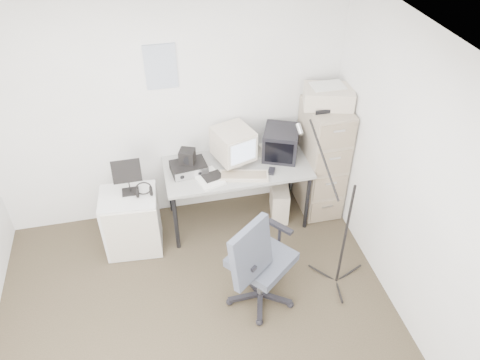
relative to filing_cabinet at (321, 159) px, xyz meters
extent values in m
cube|color=#362E20|center=(-1.58, -1.48, -0.66)|extent=(3.60, 3.60, 0.01)
cube|color=white|center=(-1.58, -1.48, 1.85)|extent=(3.60, 3.60, 0.01)
cube|color=white|center=(-1.58, 0.32, 0.60)|extent=(3.60, 0.02, 2.50)
cube|color=white|center=(0.22, -1.48, 0.60)|extent=(0.02, 3.60, 2.50)
cube|color=white|center=(-1.60, 0.31, 1.10)|extent=(0.30, 0.02, 0.44)
cube|color=tan|center=(0.00, 0.00, 0.00)|extent=(0.40, 0.60, 1.30)
cube|color=white|center=(0.00, 0.03, 0.74)|extent=(0.56, 0.45, 0.19)
cube|color=#949494|center=(-0.95, -0.03, -0.29)|extent=(1.50, 0.70, 0.73)
cube|color=white|center=(-0.97, 0.05, 0.28)|extent=(0.45, 0.46, 0.39)
cube|color=black|center=(-0.45, 0.06, 0.24)|extent=(0.47, 0.48, 0.32)
cube|color=beige|center=(-0.64, 0.08, 0.15)|extent=(0.10, 0.10, 0.14)
cube|color=white|center=(-0.92, -0.22, 0.09)|extent=(0.52, 0.28, 0.03)
cube|color=black|center=(-0.63, -0.21, 0.10)|extent=(0.10, 0.12, 0.03)
cube|color=black|center=(-1.45, -0.01, 0.13)|extent=(0.38, 0.29, 0.10)
cube|color=black|center=(-1.45, 0.02, 0.25)|extent=(0.19, 0.18, 0.15)
cube|color=white|center=(-1.27, -0.17, 0.09)|extent=(0.32, 0.37, 0.02)
cube|color=white|center=(-0.47, -0.05, -0.46)|extent=(0.27, 0.44, 0.39)
cube|color=#3F4551|center=(-0.98, -1.15, -0.10)|extent=(0.89, 0.89, 1.10)
cube|color=silver|center=(-2.09, -0.20, -0.31)|extent=(0.58, 0.48, 0.68)
cube|color=black|center=(-2.05, -0.15, 0.23)|extent=(0.28, 0.16, 0.40)
torus|color=black|center=(-1.92, -0.23, 0.09)|extent=(0.20, 0.20, 0.03)
cylinder|color=black|center=(-0.19, -1.12, 0.14)|extent=(0.03, 0.03, 1.58)
camera|label=1|loc=(-1.78, -3.83, 2.98)|focal=35.00mm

